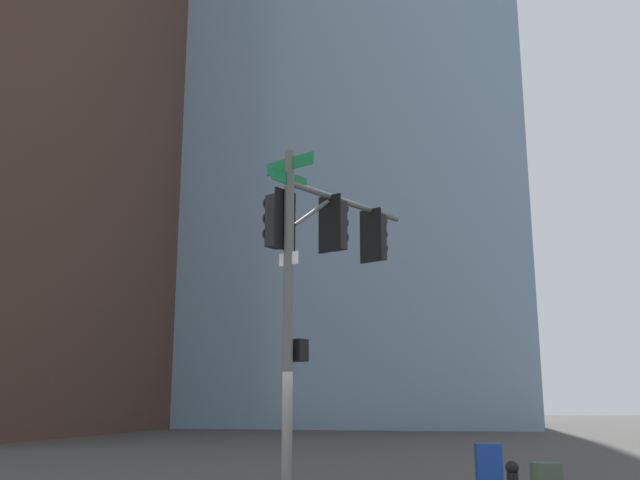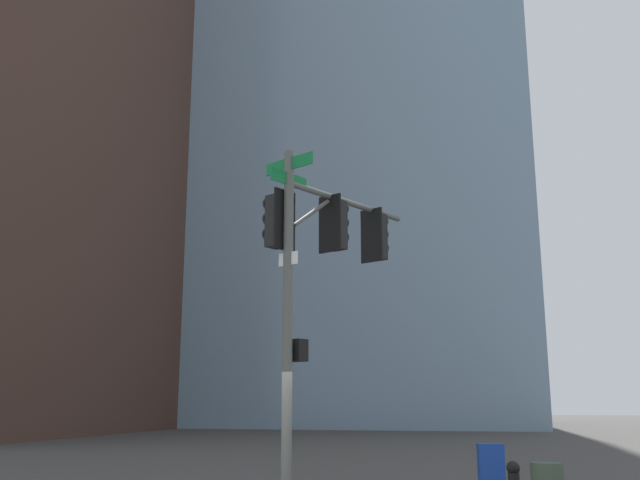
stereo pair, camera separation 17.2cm
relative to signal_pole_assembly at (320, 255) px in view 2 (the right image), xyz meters
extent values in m
cylinder|color=#4C514C|center=(0.88, -0.39, -1.47)|extent=(0.19, 0.19, 6.63)
cylinder|color=#4C514C|center=(-0.72, 0.44, 1.22)|extent=(3.26, 1.78, 0.12)
cylinder|color=#4C514C|center=(0.30, -0.09, 0.77)|extent=(0.96, 0.55, 0.75)
cube|color=#0F6B33|center=(0.88, -0.39, 1.60)|extent=(0.57, 1.06, 0.24)
cube|color=#0F6B33|center=(0.88, -0.39, 1.30)|extent=(0.88, 0.48, 0.24)
cube|color=white|center=(0.88, -0.39, -0.24)|extent=(0.23, 0.41, 0.24)
cube|color=black|center=(-0.35, 0.25, 0.66)|extent=(0.46, 0.46, 1.00)
cube|color=black|center=(-0.18, 0.16, 0.66)|extent=(0.29, 0.50, 1.16)
sphere|color=#470A07|center=(-0.53, 0.35, 0.96)|extent=(0.20, 0.20, 0.20)
cylinder|color=black|center=(-0.59, 0.38, 1.05)|extent=(0.14, 0.22, 0.23)
sphere|color=#4C330A|center=(-0.53, 0.35, 0.66)|extent=(0.20, 0.20, 0.20)
cylinder|color=black|center=(-0.59, 0.38, 0.75)|extent=(0.14, 0.22, 0.23)
sphere|color=green|center=(-0.53, 0.35, 0.36)|extent=(0.20, 0.20, 0.20)
cylinder|color=black|center=(-0.59, 0.38, 0.45)|extent=(0.14, 0.22, 0.23)
cube|color=black|center=(-1.59, 0.89, 0.66)|extent=(0.46, 0.46, 1.00)
cube|color=black|center=(-1.42, 0.81, 0.66)|extent=(0.29, 0.50, 1.16)
sphere|color=red|center=(-1.77, 0.99, 0.96)|extent=(0.20, 0.20, 0.20)
cylinder|color=black|center=(-1.82, 1.02, 1.05)|extent=(0.14, 0.22, 0.23)
sphere|color=#4C330A|center=(-1.77, 0.99, 0.66)|extent=(0.20, 0.20, 0.20)
cylinder|color=black|center=(-1.82, 1.02, 0.75)|extent=(0.14, 0.22, 0.23)
sphere|color=#0A3819|center=(-1.77, 0.99, 0.36)|extent=(0.20, 0.20, 0.20)
cylinder|color=black|center=(-1.82, 1.02, 0.45)|extent=(0.14, 0.22, 0.23)
cube|color=black|center=(0.74, -0.65, 0.52)|extent=(0.46, 0.46, 1.00)
cube|color=black|center=(0.83, -0.48, 0.52)|extent=(0.50, 0.29, 1.16)
sphere|color=red|center=(0.65, -0.83, 0.82)|extent=(0.20, 0.20, 0.20)
cylinder|color=black|center=(0.62, -0.89, 0.91)|extent=(0.22, 0.14, 0.23)
sphere|color=#4C330A|center=(0.65, -0.83, 0.52)|extent=(0.20, 0.20, 0.20)
cylinder|color=black|center=(0.62, -0.89, 0.61)|extent=(0.22, 0.14, 0.23)
sphere|color=#0A3819|center=(0.65, -0.83, 0.22)|extent=(0.20, 0.20, 0.20)
cylinder|color=black|center=(0.62, -0.89, 0.31)|extent=(0.22, 0.14, 0.23)
cube|color=black|center=(0.66, -0.28, -1.90)|extent=(0.39, 0.44, 0.40)
cube|color=#EA5914|center=(0.54, -0.21, -1.90)|extent=(0.13, 0.23, 0.28)
sphere|color=black|center=(-1.45, 3.47, -4.04)|extent=(0.26, 0.26, 0.26)
cube|color=#193FA5|center=(-3.95, 3.05, -4.26)|extent=(0.52, 0.62, 1.05)
cube|color=#4C3328|center=(-26.83, -28.51, 24.86)|extent=(26.52, 17.99, 59.29)
cube|color=brown|center=(-49.57, -2.93, 13.81)|extent=(16.73, 15.18, 37.18)
cube|color=#845B47|center=(-48.31, -1.41, 17.03)|extent=(17.58, 16.58, 43.62)
camera|label=1|loc=(13.45, 2.95, -2.79)|focal=40.44mm
camera|label=2|loc=(13.41, 3.12, -2.79)|focal=40.44mm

